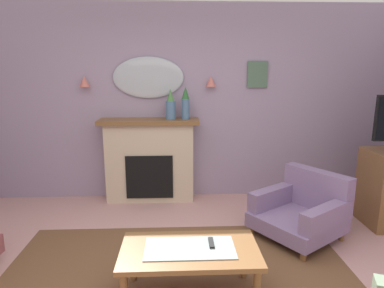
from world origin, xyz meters
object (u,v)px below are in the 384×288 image
Objects in this scene: wall_sconce_left at (84,82)px; tv_remote at (211,243)px; wall_sconce_right at (211,81)px; coffee_table at (189,255)px; mantel_vase_centre at (170,106)px; fireplace at (150,161)px; armchair_beside_couch at (302,209)px; mantel_vase_right at (185,104)px; wall_mirror at (148,78)px; framed_picture at (257,74)px.

tv_remote is at bearing -55.35° from wall_sconce_left.
coffee_table is at bearing -99.54° from wall_sconce_right.
mantel_vase_centre is 2.26m from tv_remote.
mantel_vase_centre is at bearing -167.69° from wall_sconce_right.
tv_remote is (-0.20, -2.17, -1.21)m from wall_sconce_right.
fireplace is 2.11m from armchair_beside_couch.
mantel_vase_centre is at bearing -5.96° from wall_sconce_left.
mantel_vase_right reaches higher than tv_remote.
wall_mirror reaches higher than framed_picture.
coffee_table is (1.33, -2.23, -1.28)m from wall_sconce_left.
wall_sconce_right is 0.66m from framed_picture.
mantel_vase_centre is at bearing -5.39° from fireplace.
wall_sconce_right is at bearing -174.73° from framed_picture.
wall_sconce_left is 2.89m from coffee_table.
framed_picture is at bearing 101.91° from armchair_beside_couch.
wall_mirror is 6.00× the size of tv_remote.
framed_picture is (1.50, 0.15, 1.18)m from fireplace.
mantel_vase_centre reaches higher than tv_remote.
wall_sconce_left is at bearing -178.54° from framed_picture.
tv_remote is at bearing -139.46° from armchair_beside_couch.
wall_mirror is at bearing 101.78° from coffee_table.
framed_picture is (1.00, 0.18, 0.38)m from mantel_vase_right.
wall_sconce_left is at bearing 124.65° from tv_remote.
wall_sconce_right is at bearing 12.31° from mantel_vase_centre.
wall_sconce_right is 0.13× the size of coffee_table.
wall_sconce_left is at bearing 120.73° from coffee_table.
mantel_vase_centre is 2.90× the size of wall_sconce_right.
framed_picture reaches higher than mantel_vase_centre.
coffee_table is at bearing -78.22° from wall_mirror.
tv_remote is (0.65, -2.08, -0.12)m from fireplace.
mantel_vase_right is 0.45× the size of wall_mirror.
mantel_vase_right is 3.12× the size of wall_sconce_left.
wall_sconce_right is at bearing 0.00° from wall_sconce_left.
mantel_vase_centre reaches higher than armchair_beside_couch.
framed_picture is 2.72m from tv_remote.
armchair_beside_couch is at bearing -40.85° from mantel_vase_right.
armchair_beside_couch is at bearing -36.76° from mantel_vase_centre.
armchair_beside_couch is (0.27, -1.28, -1.44)m from framed_picture.
mantel_vase_centre is at bearing -171.47° from framed_picture.
wall_mirror reaches higher than fireplace.
mantel_vase_right is 0.47m from wall_sconce_right.
fireplace is 0.82m from mantel_vase_centre.
fireplace is at bearing 102.53° from coffee_table.
framed_picture is at bearing 65.89° from coffee_table.
wall_sconce_left is (-0.85, -0.05, -0.05)m from wall_mirror.
armchair_beside_couch is (1.77, -1.13, -0.27)m from fireplace.
armchair_beside_couch is (0.92, -1.22, -1.35)m from wall_sconce_right.
wall_mirror reaches higher than tv_remote.
wall_sconce_right is (0.35, 0.12, 0.29)m from mantel_vase_right.
mantel_vase_centre is at bearing 143.24° from armchair_beside_couch.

